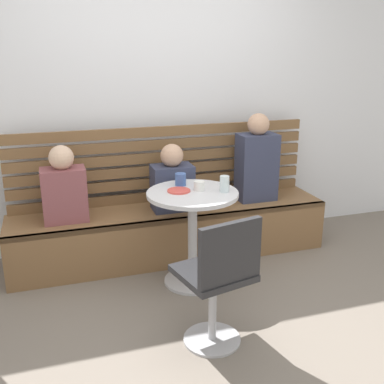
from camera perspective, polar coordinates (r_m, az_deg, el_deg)
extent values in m
plane|color=#70665B|center=(3.09, 3.65, -17.06)|extent=(8.00, 8.00, 0.00)
cube|color=silver|center=(4.12, -4.47, 13.32)|extent=(5.20, 0.10, 2.90)
cube|color=brown|center=(3.99, -2.57, -5.03)|extent=(2.70, 0.52, 0.44)
cube|color=brown|center=(3.70, -1.63, -3.55)|extent=(2.70, 0.04, 0.04)
cube|color=brown|center=(4.12, -3.50, -0.42)|extent=(2.65, 0.04, 0.09)
cube|color=brown|center=(4.08, -3.53, 1.28)|extent=(2.65, 0.04, 0.09)
cube|color=brown|center=(4.05, -3.56, 2.82)|extent=(2.65, 0.04, 0.09)
cube|color=brown|center=(4.02, -3.60, 4.38)|extent=(2.65, 0.04, 0.09)
cube|color=brown|center=(4.00, -3.63, 5.96)|extent=(2.65, 0.04, 0.09)
cube|color=brown|center=(3.97, -3.66, 7.56)|extent=(2.65, 0.04, 0.09)
cylinder|color=#ADADB2|center=(3.65, 0.06, -10.95)|extent=(0.44, 0.44, 0.02)
cylinder|color=#ADADB2|center=(3.49, 0.06, -5.83)|extent=(0.07, 0.07, 0.69)
cylinder|color=silver|center=(3.36, 0.06, -0.23)|extent=(0.68, 0.68, 0.03)
cylinder|color=#ADADB2|center=(3.02, 2.51, -17.84)|extent=(0.36, 0.36, 0.02)
cylinder|color=#ADADB2|center=(2.90, 2.57, -14.34)|extent=(0.05, 0.05, 0.45)
cube|color=#232326|center=(2.77, 2.64, -10.04)|extent=(0.48, 0.48, 0.04)
cube|color=#232326|center=(2.56, 4.79, -7.58)|extent=(0.40, 0.13, 0.36)
cube|color=#333851|center=(4.10, 8.05, 3.08)|extent=(0.34, 0.22, 0.59)
sphere|color=tan|center=(4.02, 8.29, 8.36)|extent=(0.19, 0.19, 0.19)
cube|color=#333851|center=(3.83, -2.47, 0.55)|extent=(0.34, 0.22, 0.38)
sphere|color=tan|center=(3.76, -2.52, 4.58)|extent=(0.19, 0.19, 0.19)
cube|color=brown|center=(3.71, -15.61, -0.34)|extent=(0.34, 0.22, 0.43)
sphere|color=#DBB293|center=(3.63, -15.99, 4.14)|extent=(0.19, 0.19, 0.19)
cylinder|color=silver|center=(3.35, 4.07, 1.01)|extent=(0.07, 0.07, 0.12)
cylinder|color=white|center=(3.39, 0.91, 0.78)|extent=(0.08, 0.08, 0.07)
cylinder|color=#3D5B9E|center=(3.50, -1.44, 1.58)|extent=(0.08, 0.08, 0.09)
cylinder|color=#DB4C42|center=(3.37, -1.66, 0.17)|extent=(0.17, 0.17, 0.01)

